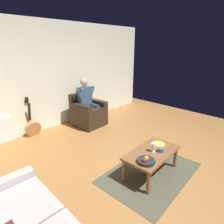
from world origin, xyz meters
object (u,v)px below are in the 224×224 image
decorative_dish (158,144)px  person_seated (87,100)px  armchair (88,113)px  coffee_table (152,155)px  candle_jar (161,150)px  guitar (33,127)px  wine_glass_near (153,146)px  fruit_bowl (146,161)px

decorative_dish → person_seated: bearing=-97.1°
armchair → coffee_table: armchair is taller
candle_jar → guitar: bearing=-73.0°
armchair → wine_glass_near: armchair is taller
wine_glass_near → candle_jar: size_ratio=1.55×
coffee_table → decorative_dish: 0.29m
coffee_table → decorative_dish: decorative_dish is taller
coffee_table → guitar: (0.80, -2.87, -0.14)m
fruit_bowl → guitar: bearing=-81.0°
person_seated → fruit_bowl: (0.91, 2.58, -0.25)m
fruit_bowl → candle_jar: size_ratio=2.67×
person_seated → candle_jar: person_seated is taller
guitar → decorative_dish: bearing=111.0°
fruit_bowl → decorative_dish: 0.63m
candle_jar → wine_glass_near: bearing=-49.2°
fruit_bowl → coffee_table: bearing=-160.8°
armchair → fruit_bowl: 2.73m
coffee_table → fruit_bowl: (0.33, 0.12, 0.09)m
coffee_table → guitar: bearing=-74.4°
coffee_table → candle_jar: 0.18m
fruit_bowl → decorative_dish: size_ratio=1.14×
coffee_table → fruit_bowl: fruit_bowl is taller
coffee_table → armchair: bearing=-103.3°
person_seated → guitar: bearing=-21.8°
coffee_table → candle_jar: (-0.10, 0.10, 0.10)m
wine_glass_near → person_seated: bearing=-102.8°
armchair → person_seated: (0.00, -0.01, 0.37)m
guitar → wine_glass_near: (-0.82, 2.87, 0.30)m
person_seated → candle_jar: (0.47, 2.57, -0.25)m
armchair → candle_jar: size_ratio=8.90×
fruit_bowl → armchair: bearing=-109.5°
person_seated → guitar: (1.38, -0.40, -0.48)m
fruit_bowl → candle_jar: (-0.44, -0.01, 0.00)m
person_seated → coffee_table: person_seated is taller
guitar → candle_jar: size_ratio=9.58×
wine_glass_near → decorative_dish: (-0.26, -0.06, -0.09)m
guitar → candle_jar: (-0.91, 2.97, 0.23)m
wine_glass_near → fruit_bowl: (0.35, 0.11, -0.07)m
fruit_bowl → decorative_dish: (-0.61, -0.17, -0.02)m
person_seated → decorative_dish: 2.45m
decorative_dish → fruit_bowl: bearing=15.5°
fruit_bowl → wine_glass_near: bearing=-162.6°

